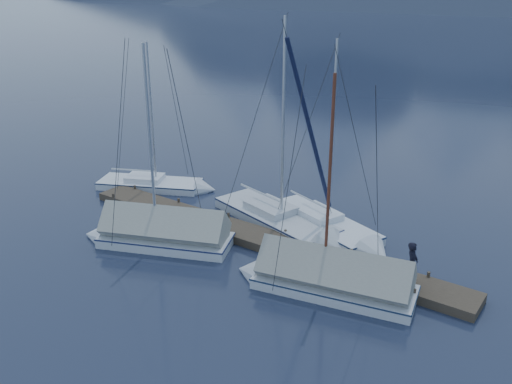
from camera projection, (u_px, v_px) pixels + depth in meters
ground at (226, 260)px, 21.02m from camera, size 1000.00×1000.00×0.00m
dock at (256, 239)px, 22.50m from camera, size 18.00×1.50×0.54m
mooring_posts at (246, 231)px, 22.68m from camera, size 15.12×1.52×0.35m
sailboat_open_left at (164, 186)px, 28.22m from camera, size 6.34×4.22×8.18m
sailboat_open_mid at (289, 225)px, 23.58m from camera, size 7.67×3.94×9.77m
sailboat_open_right at (335, 231)px, 23.10m from camera, size 6.95×4.11×8.88m
sailboat_covered_near at (320, 279)px, 18.88m from camera, size 6.70×3.25×8.36m
sailboat_covered_far at (154, 234)px, 22.15m from camera, size 6.55×4.15×8.86m
person at (412, 263)px, 18.44m from camera, size 0.42×0.60×1.56m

